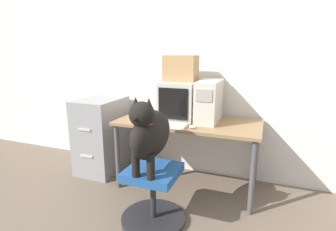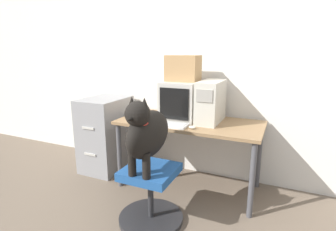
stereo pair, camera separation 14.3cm
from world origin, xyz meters
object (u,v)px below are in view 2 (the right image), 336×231
crt_monitor (183,100)px  cardboard_box (183,68)px  pc_tower (211,102)px  keyboard (167,124)px  filing_cabinet (106,134)px  dog (147,132)px  office_chair (151,195)px

crt_monitor → cardboard_box: 0.33m
pc_tower → cardboard_box: 0.45m
crt_monitor → pc_tower: bearing=-4.8°
keyboard → cardboard_box: 0.62m
keyboard → filing_cabinet: bearing=164.2°
crt_monitor → keyboard: crt_monitor is taller
pc_tower → keyboard: size_ratio=1.19×
keyboard → cardboard_box: cardboard_box is taller
dog → cardboard_box: 0.95m
office_chair → dog: size_ratio=0.90×
filing_cabinet → cardboard_box: size_ratio=2.68×
keyboard → cardboard_box: size_ratio=1.20×
cardboard_box → filing_cabinet: bearing=-175.8°
office_chair → cardboard_box: cardboard_box is taller
dog → filing_cabinet: size_ratio=0.70×
filing_cabinet → keyboard: bearing=-15.8°
keyboard → dog: dog is taller
keyboard → dog: 0.51m
dog → cardboard_box: bearing=91.7°
crt_monitor → dog: 0.85m
pc_tower → office_chair: size_ratio=0.85×
keyboard → filing_cabinet: filing_cabinet is taller
office_chair → filing_cabinet: (-1.00, 0.72, 0.21)m
keyboard → dog: size_ratio=0.64×
keyboard → office_chair: 0.69m
office_chair → dog: (-0.00, -0.05, 0.58)m
dog → filing_cabinet: bearing=142.4°
pc_tower → keyboard: 0.50m
crt_monitor → keyboard: 0.39m
crt_monitor → dog: bearing=-88.3°
keyboard → pc_tower: bearing=42.3°
office_chair → cardboard_box: 1.30m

